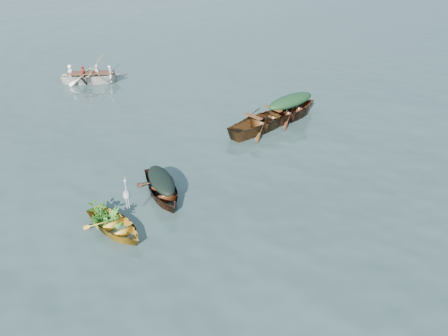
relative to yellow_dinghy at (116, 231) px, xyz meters
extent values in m
plane|color=#304441|center=(3.80, 0.86, 0.00)|extent=(140.00, 140.00, 0.00)
imported|color=gold|center=(0.00, 0.00, 0.00)|extent=(2.63, 3.07, 0.75)
imported|color=#4A2411|center=(1.51, 1.58, 0.00)|extent=(1.93, 3.67, 0.86)
imported|color=#562E14|center=(7.72, 6.65, 0.00)|extent=(5.01, 3.68, 1.17)
imported|color=#502F14|center=(6.23, 5.83, 0.00)|extent=(5.19, 3.96, 1.23)
imported|color=white|center=(-1.20, 13.72, 0.00)|extent=(4.64, 1.99, 1.08)
ellipsoid|color=black|center=(1.51, 1.58, 0.63)|extent=(1.06, 2.02, 0.40)
ellipsoid|color=#163618|center=(7.72, 6.65, 0.85)|extent=(2.76, 2.03, 0.52)
imported|color=#275F18|center=(-0.28, 0.47, 0.68)|extent=(1.08, 1.14, 0.60)
imported|color=silver|center=(-1.20, 13.72, 0.92)|extent=(3.29, 1.66, 0.76)
camera|label=1|loc=(0.90, -10.52, 7.89)|focal=35.00mm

